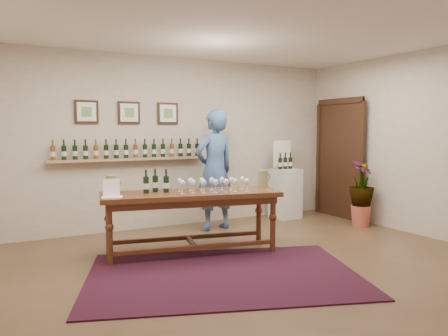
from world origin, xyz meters
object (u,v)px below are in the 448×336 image
person (215,170)px  tasting_table (191,201)px  potted_plant (361,193)px  display_pedestal (285,193)px

person → tasting_table: bearing=42.6°
tasting_table → potted_plant: (3.15, 0.12, -0.13)m
display_pedestal → person: bearing=-172.2°
display_pedestal → person: 1.65m
potted_plant → person: person is taller
potted_plant → display_pedestal: bearing=120.7°
tasting_table → person: person is taller
tasting_table → person: (0.90, 1.08, 0.28)m
tasting_table → potted_plant: bearing=14.2°
tasting_table → person: size_ratio=1.23×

